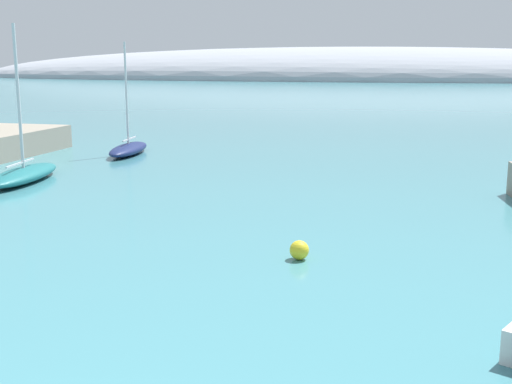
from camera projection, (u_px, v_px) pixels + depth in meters
distant_ridge at (341, 79)px, 257.96m from camera, size 320.34×81.51×24.89m
sailboat_navy_near_shore at (128, 148)px, 51.54m from camera, size 2.94×7.34×8.72m
sailboat_teal_mid_mooring at (24, 173)px, 40.01m from camera, size 3.41×8.11×9.48m
mooring_buoy_yellow at (299, 250)px, 24.43m from camera, size 0.73×0.73×0.73m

